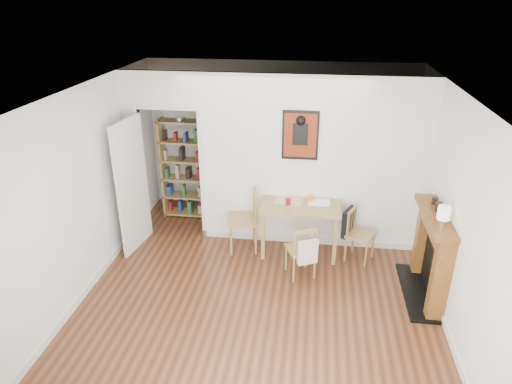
# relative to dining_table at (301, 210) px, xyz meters

# --- Properties ---
(ground) EXTENTS (5.20, 5.20, 0.00)m
(ground) POSITION_rel_dining_table_xyz_m (-0.46, -1.10, -0.69)
(ground) COLOR brown
(ground) RESTS_ON ground
(room_shell) EXTENTS (5.20, 5.20, 5.20)m
(room_shell) POSITION_rel_dining_table_xyz_m (-0.36, 0.24, 0.61)
(room_shell) COLOR silver
(room_shell) RESTS_ON ground
(dining_table) EXTENTS (1.15, 0.73, 0.79)m
(dining_table) POSITION_rel_dining_table_xyz_m (0.00, 0.00, 0.00)
(dining_table) COLOR olive
(dining_table) RESTS_ON ground
(chair_left) EXTENTS (0.56, 0.56, 0.96)m
(chair_left) POSITION_rel_dining_table_xyz_m (-0.85, -0.05, -0.21)
(chair_left) COLOR #A1864A
(chair_left) RESTS_ON ground
(chair_right) EXTENTS (0.56, 0.52, 0.79)m
(chair_right) POSITION_rel_dining_table_xyz_m (0.87, -0.12, -0.28)
(chair_right) COLOR #A1864A
(chair_right) RESTS_ON ground
(chair_front) EXTENTS (0.52, 0.54, 0.79)m
(chair_front) POSITION_rel_dining_table_xyz_m (0.05, -0.64, -0.29)
(chair_front) COLOR #A1864A
(chair_front) RESTS_ON ground
(bookshelf) EXTENTS (0.73, 0.29, 1.72)m
(bookshelf) POSITION_rel_dining_table_xyz_m (-2.04, 0.96, 0.16)
(bookshelf) COLOR olive
(bookshelf) RESTS_ON ground
(fireplace) EXTENTS (0.45, 1.25, 1.16)m
(fireplace) POSITION_rel_dining_table_xyz_m (1.70, -0.85, -0.08)
(fireplace) COLOR brown
(fireplace) RESTS_ON ground
(red_glass) EXTENTS (0.07, 0.07, 0.09)m
(red_glass) POSITION_rel_dining_table_xyz_m (-0.18, -0.06, 0.14)
(red_glass) COLOR maroon
(red_glass) RESTS_ON dining_table
(orange_fruit) EXTENTS (0.09, 0.09, 0.09)m
(orange_fruit) POSITION_rel_dining_table_xyz_m (0.14, 0.10, 0.14)
(orange_fruit) COLOR orange
(orange_fruit) RESTS_ON dining_table
(placemat) EXTENTS (0.44, 0.36, 0.00)m
(placemat) POSITION_rel_dining_table_xyz_m (-0.19, 0.07, 0.10)
(placemat) COLOR beige
(placemat) RESTS_ON dining_table
(notebook) EXTENTS (0.33, 0.25, 0.02)m
(notebook) POSITION_rel_dining_table_xyz_m (0.26, 0.07, 0.10)
(notebook) COLOR white
(notebook) RESTS_ON dining_table
(mantel_lamp) EXTENTS (0.15, 0.15, 0.24)m
(mantel_lamp) POSITION_rel_dining_table_xyz_m (1.66, -1.14, 0.62)
(mantel_lamp) COLOR silver
(mantel_lamp) RESTS_ON fireplace
(ceramic_jar_a) EXTENTS (0.10, 0.10, 0.12)m
(ceramic_jar_a) POSITION_rel_dining_table_xyz_m (1.70, -0.76, 0.53)
(ceramic_jar_a) COLOR black
(ceramic_jar_a) RESTS_ON fireplace
(ceramic_jar_b) EXTENTS (0.08, 0.08, 0.09)m
(ceramic_jar_b) POSITION_rel_dining_table_xyz_m (1.70, -0.55, 0.51)
(ceramic_jar_b) COLOR black
(ceramic_jar_b) RESTS_ON fireplace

